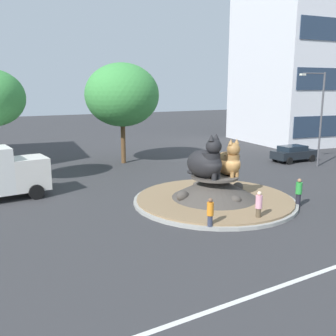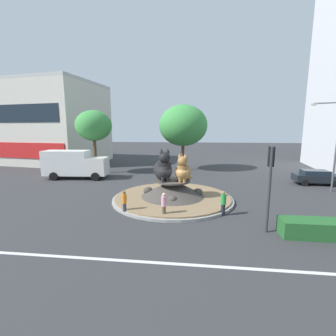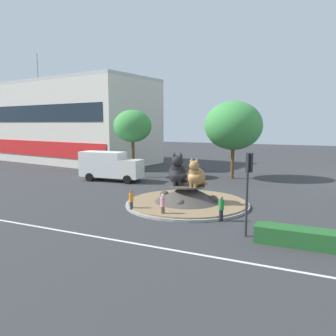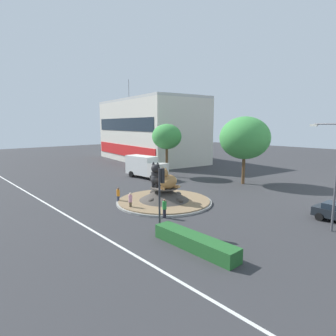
% 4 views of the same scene
% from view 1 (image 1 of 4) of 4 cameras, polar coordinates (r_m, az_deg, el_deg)
% --- Properties ---
extents(ground_plane, '(160.00, 160.00, 0.00)m').
position_cam_1_polar(ground_plane, '(22.18, 7.01, -5.13)').
color(ground_plane, '#333335').
extents(roundabout_island, '(9.41, 9.41, 1.57)m').
position_cam_1_polar(roundabout_island, '(22.02, 7.05, -3.65)').
color(roundabout_island, gray).
rests_on(roundabout_island, ground).
extents(cat_statue_black, '(2.07, 2.87, 2.52)m').
position_cam_1_polar(cat_statue_black, '(21.03, 5.82, 0.96)').
color(cat_statue_black, black).
rests_on(cat_statue_black, roundabout_island).
extents(cat_statue_tabby, '(1.42, 2.17, 2.17)m').
position_cam_1_polar(cat_statue_tabby, '(21.90, 9.22, 0.95)').
color(cat_statue_tabby, '#9E703D').
rests_on(cat_statue_tabby, roundabout_island).
extents(office_tower, '(17.92, 15.14, 30.07)m').
position_cam_1_polar(office_tower, '(52.12, 21.53, 20.58)').
color(office_tower, silver).
rests_on(office_tower, ground).
extents(broadleaf_tree_behind_island, '(6.39, 6.39, 8.69)m').
position_cam_1_polar(broadleaf_tree_behind_island, '(33.17, -7.00, 10.95)').
color(broadleaf_tree_behind_island, brown).
rests_on(broadleaf_tree_behind_island, ground).
extents(streetlight_arm, '(2.31, 0.72, 7.81)m').
position_cam_1_polar(streetlight_arm, '(33.81, 21.97, 7.76)').
color(streetlight_arm, '#4C4C51').
rests_on(streetlight_arm, ground).
extents(pedestrian_orange_shirt, '(0.32, 0.32, 1.55)m').
position_cam_1_polar(pedestrian_orange_shirt, '(17.62, 6.43, -6.84)').
color(pedestrian_orange_shirt, '#33384C').
rests_on(pedestrian_orange_shirt, ground).
extents(pedestrian_green_shirt, '(0.35, 0.35, 1.62)m').
position_cam_1_polar(pedestrian_green_shirt, '(22.13, 19.24, -3.47)').
color(pedestrian_green_shirt, black).
rests_on(pedestrian_green_shirt, ground).
extents(pedestrian_pink_shirt, '(0.33, 0.33, 1.61)m').
position_cam_1_polar(pedestrian_pink_shirt, '(18.97, 13.62, -5.65)').
color(pedestrian_pink_shirt, brown).
rests_on(pedestrian_pink_shirt, ground).
extents(sedan_on_far_lane, '(4.26, 2.08, 1.47)m').
position_cam_1_polar(sedan_on_far_lane, '(35.91, 18.54, 2.17)').
color(sedan_on_far_lane, black).
rests_on(sedan_on_far_lane, ground).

